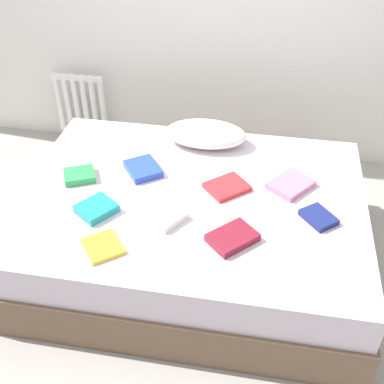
% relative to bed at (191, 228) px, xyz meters
% --- Properties ---
extents(ground_plane, '(8.00, 8.00, 0.00)m').
position_rel_bed_xyz_m(ground_plane, '(0.00, 0.00, -0.25)').
color(ground_plane, '#9E998E').
extents(bed, '(2.00, 1.50, 0.50)m').
position_rel_bed_xyz_m(bed, '(0.00, 0.00, 0.00)').
color(bed, brown).
rests_on(bed, ground).
extents(radiator, '(0.42, 0.04, 0.50)m').
position_rel_bed_xyz_m(radiator, '(-1.12, 1.20, 0.11)').
color(radiator, white).
rests_on(radiator, ground).
extents(pillow, '(0.53, 0.30, 0.14)m').
position_rel_bed_xyz_m(pillow, '(-0.00, 0.56, 0.33)').
color(pillow, white).
rests_on(pillow, bed).
extents(textbook_white, '(0.29, 0.28, 0.04)m').
position_rel_bed_xyz_m(textbook_white, '(-0.12, -0.22, 0.27)').
color(textbook_white, white).
rests_on(textbook_white, bed).
extents(textbook_green, '(0.22, 0.21, 0.04)m').
position_rel_bed_xyz_m(textbook_green, '(-0.67, 0.04, 0.27)').
color(textbook_green, green).
rests_on(textbook_green, bed).
extents(textbook_maroon, '(0.28, 0.28, 0.04)m').
position_rel_bed_xyz_m(textbook_maroon, '(0.28, -0.34, 0.27)').
color(textbook_maroon, maroon).
rests_on(textbook_maroon, bed).
extents(textbook_teal, '(0.25, 0.25, 0.05)m').
position_rel_bed_xyz_m(textbook_teal, '(-0.47, -0.24, 0.28)').
color(textbook_teal, teal).
rests_on(textbook_teal, bed).
extents(textbook_yellow, '(0.25, 0.26, 0.02)m').
position_rel_bed_xyz_m(textbook_yellow, '(-0.35, -0.50, 0.26)').
color(textbook_yellow, yellow).
rests_on(textbook_yellow, bed).
extents(textbook_blue, '(0.27, 0.28, 0.04)m').
position_rel_bed_xyz_m(textbook_blue, '(-0.32, 0.17, 0.27)').
color(textbook_blue, '#2847B7').
rests_on(textbook_blue, bed).
extents(textbook_red, '(0.29, 0.29, 0.03)m').
position_rel_bed_xyz_m(textbook_red, '(0.20, 0.09, 0.27)').
color(textbook_red, red).
rests_on(textbook_red, bed).
extents(textbook_navy, '(0.22, 0.22, 0.03)m').
position_rel_bed_xyz_m(textbook_navy, '(0.71, -0.10, 0.27)').
color(textbook_navy, navy).
rests_on(textbook_navy, bed).
extents(textbook_pink, '(0.30, 0.31, 0.04)m').
position_rel_bed_xyz_m(textbook_pink, '(0.56, 0.17, 0.27)').
color(textbook_pink, pink).
rests_on(textbook_pink, bed).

